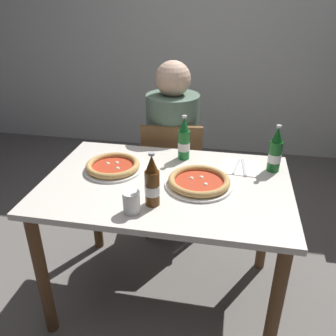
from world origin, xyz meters
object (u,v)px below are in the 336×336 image
beer_bottle_center (275,152)px  beer_bottle_right (152,183)px  chair_behind_table (172,172)px  beer_bottle_left (184,141)px  paper_cup (131,202)px  diner_seated (172,155)px  pizza_marinara_far (199,182)px  dining_table_main (166,202)px  napkin_with_cutlery (240,167)px  pizza_margherita_near (113,166)px

beer_bottle_center → beer_bottle_right: (-0.54, -0.43, 0.00)m
chair_behind_table → beer_bottle_left: 0.51m
paper_cup → beer_bottle_left: bearing=76.6°
diner_seated → beer_bottle_left: (0.13, -0.38, 0.27)m
pizza_marinara_far → dining_table_main: bearing=177.1°
chair_behind_table → beer_bottle_right: 0.90m
beer_bottle_center → pizza_marinara_far: bearing=-147.0°
chair_behind_table → beer_bottle_right: bearing=87.0°
pizza_marinara_far → napkin_with_cutlery: 0.30m
dining_table_main → napkin_with_cutlery: bearing=31.8°
dining_table_main → beer_bottle_right: (-0.02, -0.21, 0.22)m
napkin_with_cutlery → pizza_margherita_near: bearing=-167.0°
napkin_with_cutlery → beer_bottle_center: bearing=1.6°
dining_table_main → beer_bottle_left: (0.04, 0.28, 0.22)m
beer_bottle_center → paper_cup: (-0.61, -0.51, -0.06)m
chair_behind_table → pizza_marinara_far: chair_behind_table is taller
beer_bottle_center → napkin_with_cutlery: size_ratio=1.29×
beer_bottle_center → beer_bottle_right: 0.69m
pizza_marinara_far → beer_bottle_right: (-0.18, -0.20, 0.08)m
diner_seated → beer_bottle_center: 0.79m
beer_bottle_left → diner_seated: bearing=109.0°
pizza_margherita_near → napkin_with_cutlery: (0.65, 0.15, -0.02)m
dining_table_main → pizza_margherita_near: (-0.29, 0.07, 0.14)m
pizza_margherita_near → beer_bottle_right: size_ratio=1.22×
pizza_margherita_near → beer_bottle_left: bearing=32.2°
beer_bottle_center → dining_table_main: bearing=-156.6°
napkin_with_cutlery → diner_seated: bearing=135.0°
pizza_marinara_far → paper_cup: 0.37m
diner_seated → paper_cup: 0.97m
diner_seated → paper_cup: diner_seated is taller
chair_behind_table → pizza_margherita_near: chair_behind_table is taller
pizza_marinara_far → napkin_with_cutlery: bearing=49.7°
dining_table_main → paper_cup: 0.34m
diner_seated → beer_bottle_center: size_ratio=4.89×
dining_table_main → pizza_marinara_far: pizza_marinara_far is taller
beer_bottle_left → beer_bottle_center: bearing=-7.0°
chair_behind_table → napkin_with_cutlery: 0.64m
paper_cup → chair_behind_table: bearing=89.1°
beer_bottle_center → napkin_with_cutlery: (-0.16, -0.00, -0.10)m
beer_bottle_left → beer_bottle_center: same height
chair_behind_table → paper_cup: bearing=82.0°
pizza_marinara_far → beer_bottle_right: size_ratio=1.30×
dining_table_main → beer_bottle_right: size_ratio=4.86×
beer_bottle_left → napkin_with_cutlery: (0.31, -0.06, -0.10)m
pizza_marinara_far → napkin_with_cutlery: size_ratio=1.68×
beer_bottle_left → beer_bottle_right: size_ratio=1.00×
beer_bottle_right → paper_cup: (-0.07, -0.08, -0.06)m
pizza_margherita_near → beer_bottle_left: size_ratio=1.22×
beer_bottle_left → paper_cup: size_ratio=2.60×
pizza_margherita_near → pizza_marinara_far: (0.45, -0.08, -0.00)m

